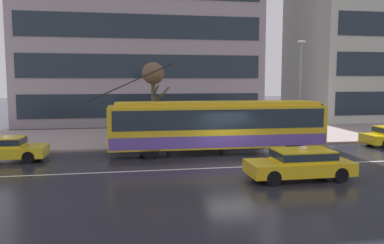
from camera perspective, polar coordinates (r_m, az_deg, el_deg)
name	(u,v)px	position (r m, az deg, el deg)	size (l,w,h in m)	color
ground_plane	(232,162)	(20.12, 5.88, -5.85)	(160.00, 160.00, 0.00)	#21212A
sidewalk_slab	(198,136)	(28.98, 0.82, -1.99)	(80.00, 10.00, 0.14)	gray
lane_centre_line	(239,167)	(19.00, 6.88, -6.57)	(72.00, 0.14, 0.01)	silver
trolleybus	(218,125)	(22.36, 3.77, -0.41)	(13.56, 2.67, 5.17)	gold
taxi_oncoming_near	(300,163)	(17.12, 15.63, -5.77)	(4.41, 1.82, 1.39)	yellow
taxi_queued_behind_bus	(2,148)	(22.31, -26.09, -3.43)	(4.31, 1.87, 1.39)	yellow
bus_shelter	(200,112)	(25.69, 1.21, 1.55)	(4.13, 1.68, 2.65)	gray
pedestrian_at_shelter	(275,118)	(26.46, 12.15, 0.61)	(1.33, 1.33, 1.95)	#2E3252
pedestrian_approaching_curb	(168,119)	(24.12, -3.61, 0.42)	(1.56, 1.56, 1.99)	#1F2928
pedestrian_walking_past	(221,117)	(26.19, 4.24, 0.67)	(1.22, 1.22, 1.93)	#252621
street_lamp	(300,82)	(26.27, 15.59, 5.65)	(0.60, 0.32, 6.60)	gray
street_tree_bare	(153,77)	(24.82, -5.70, 6.54)	(1.75, 1.98, 5.18)	brown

